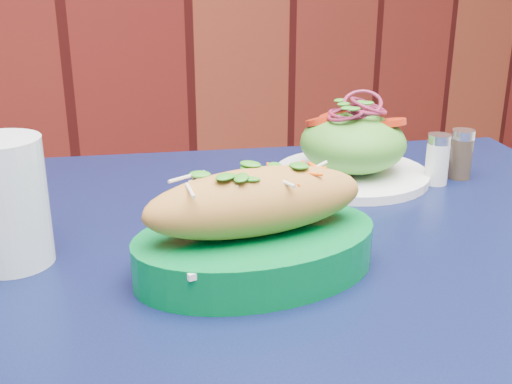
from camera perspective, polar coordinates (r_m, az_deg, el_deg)
cafe_table at (r=0.70m, az=5.44°, el=-12.24°), size 1.04×1.04×0.75m
banh_mi_basket at (r=0.61m, az=0.01°, el=-3.33°), size 0.26×0.19×0.11m
salad_plate at (r=0.88m, az=8.57°, el=3.82°), size 0.21×0.21×0.11m
water_glass at (r=0.66m, az=-21.29°, el=-0.88°), size 0.08×0.08×0.13m
salt_shaker at (r=0.88m, az=15.82°, el=2.82°), size 0.03×0.03×0.07m
pepper_shaker at (r=0.92m, az=17.77°, el=3.22°), size 0.03×0.03×0.07m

